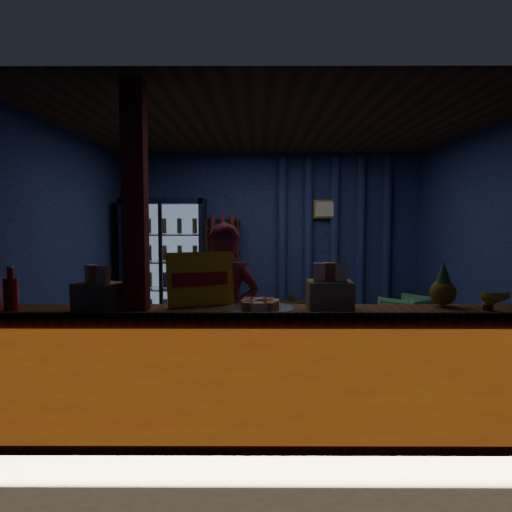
# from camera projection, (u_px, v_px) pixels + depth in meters

# --- Properties ---
(ground) EXTENTS (4.60, 4.60, 0.00)m
(ground) POSITION_uv_depth(u_px,v_px,m) (273.00, 362.00, 5.60)
(ground) COLOR #515154
(ground) RESTS_ON ground
(room_walls) EXTENTS (4.60, 4.60, 4.60)m
(room_walls) POSITION_uv_depth(u_px,v_px,m) (273.00, 223.00, 5.47)
(room_walls) COLOR navy
(room_walls) RESTS_ON ground
(counter) EXTENTS (4.40, 0.57, 0.99)m
(counter) POSITION_uv_depth(u_px,v_px,m) (281.00, 375.00, 3.66)
(counter) COLOR brown
(counter) RESTS_ON ground
(support_post) EXTENTS (0.16, 0.16, 2.60)m
(support_post) POSITION_uv_depth(u_px,v_px,m) (136.00, 263.00, 3.61)
(support_post) COLOR maroon
(support_post) RESTS_ON ground
(beverage_cooler) EXTENTS (1.20, 0.62, 1.90)m
(beverage_cooler) POSITION_uv_depth(u_px,v_px,m) (166.00, 264.00, 7.44)
(beverage_cooler) COLOR black
(beverage_cooler) RESTS_ON ground
(bottle_shelf) EXTENTS (0.50, 0.28, 1.60)m
(bottle_shelf) POSITION_uv_depth(u_px,v_px,m) (223.00, 272.00, 7.59)
(bottle_shelf) COLOR #382512
(bottle_shelf) RESTS_ON ground
(curtain_folds) EXTENTS (1.74, 0.14, 2.50)m
(curtain_folds) POSITION_uv_depth(u_px,v_px,m) (334.00, 239.00, 7.63)
(curtain_folds) COLOR navy
(curtain_folds) RESTS_ON room_walls
(framed_picture) EXTENTS (0.36, 0.04, 0.28)m
(framed_picture) POSITION_uv_depth(u_px,v_px,m) (325.00, 209.00, 7.55)
(framed_picture) COLOR #B8882E
(framed_picture) RESTS_ON room_walls
(shopkeeper) EXTENTS (0.65, 0.50, 1.59)m
(shopkeeper) POSITION_uv_depth(u_px,v_px,m) (225.00, 319.00, 4.11)
(shopkeeper) COLOR maroon
(shopkeeper) RESTS_ON ground
(green_chair) EXTENTS (0.83, 0.83, 0.54)m
(green_chair) POSITION_uv_depth(u_px,v_px,m) (407.00, 315.00, 6.91)
(green_chair) COLOR #5EBD6D
(green_chair) RESTS_ON ground
(side_table) EXTENTS (0.58, 0.50, 0.53)m
(side_table) POSITION_uv_depth(u_px,v_px,m) (291.00, 317.00, 7.04)
(side_table) COLOR #382512
(side_table) RESTS_ON ground
(yellow_sign) EXTENTS (0.52, 0.29, 0.41)m
(yellow_sign) POSITION_uv_depth(u_px,v_px,m) (200.00, 279.00, 3.82)
(yellow_sign) COLOR #ECA70C
(yellow_sign) RESTS_ON counter
(soda_bottles) EXTENTS (0.27, 0.18, 0.33)m
(soda_bottles) POSITION_uv_depth(u_px,v_px,m) (2.00, 292.00, 3.66)
(soda_bottles) COLOR #A8100B
(soda_bottles) RESTS_ON counter
(snack_box_left) EXTENTS (0.39, 0.36, 0.33)m
(snack_box_left) POSITION_uv_depth(u_px,v_px,m) (99.00, 294.00, 3.64)
(snack_box_left) COLOR #8E6744
(snack_box_left) RESTS_ON counter
(snack_box_centre) EXTENTS (0.33, 0.27, 0.34)m
(snack_box_centre) POSITION_uv_depth(u_px,v_px,m) (330.00, 293.00, 3.68)
(snack_box_centre) COLOR #8E6744
(snack_box_centre) RESTS_ON counter
(pastry_tray) EXTENTS (0.51, 0.51, 0.08)m
(pastry_tray) POSITION_uv_depth(u_px,v_px,m) (259.00, 307.00, 3.60)
(pastry_tray) COLOR silver
(pastry_tray) RESTS_ON counter
(pineapple) EXTENTS (0.19, 0.19, 0.33)m
(pineapple) POSITION_uv_depth(u_px,v_px,m) (443.00, 288.00, 3.79)
(pineapple) COLOR olive
(pineapple) RESTS_ON counter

